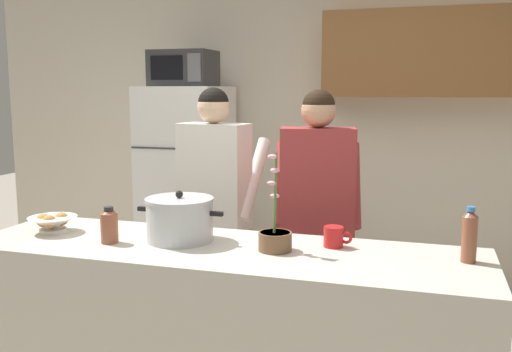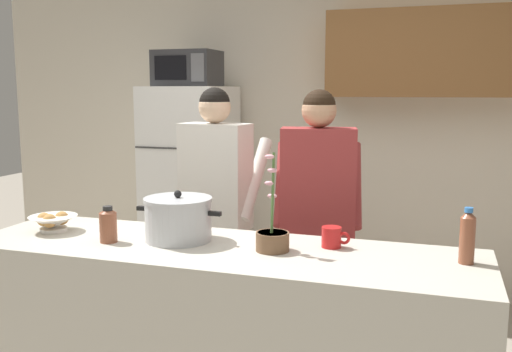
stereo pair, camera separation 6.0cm
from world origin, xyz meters
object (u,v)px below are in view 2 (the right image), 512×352
at_px(bottle_near_edge, 108,225).
at_px(person_by_sink, 318,200).
at_px(microwave, 188,69).
at_px(coffee_mug, 332,237).
at_px(person_near_pot, 216,190).
at_px(bread_bowl, 53,222).
at_px(refrigerator, 191,189).
at_px(cooking_pot, 178,219).
at_px(bottle_mid_counter, 467,236).
at_px(potted_orchid, 272,237).

bearing_deg(bottle_near_edge, person_by_sink, 45.26).
distance_m(microwave, coffee_mug, 2.39).
distance_m(microwave, bottle_near_edge, 2.12).
xyz_separation_m(person_near_pot, bread_bowl, (-0.57, -0.80, -0.06)).
relative_size(person_near_pot, coffee_mug, 12.58).
distance_m(person_by_sink, bread_bowl, 1.42).
distance_m(refrigerator, bread_bowl, 1.85).
bearing_deg(coffee_mug, refrigerator, 131.23).
relative_size(person_by_sink, bottle_near_edge, 9.47).
height_order(cooking_pot, bottle_near_edge, cooking_pot).
height_order(bread_bowl, bottle_mid_counter, bottle_mid_counter).
xyz_separation_m(refrigerator, potted_orchid, (1.24, -1.83, 0.15)).
distance_m(refrigerator, bottle_mid_counter, 2.72).
distance_m(microwave, bread_bowl, 2.00).
distance_m(cooking_pot, bread_bowl, 0.68).
relative_size(person_near_pot, bread_bowl, 6.79).
bearing_deg(person_by_sink, bread_bowl, -148.26).
height_order(person_by_sink, cooking_pot, person_by_sink).
bearing_deg(potted_orchid, cooking_pot, 175.67).
xyz_separation_m(person_near_pot, person_by_sink, (0.64, -0.06, -0.01)).
xyz_separation_m(person_near_pot, bottle_mid_counter, (1.41, -0.72, 0.01)).
relative_size(refrigerator, person_by_sink, 1.01).
bearing_deg(bottle_near_edge, potted_orchid, 7.28).
height_order(refrigerator, person_by_sink, refrigerator).
distance_m(person_near_pot, bottle_near_edge, 0.91).
xyz_separation_m(microwave, cooking_pot, (0.76, -1.77, -0.78)).
distance_m(refrigerator, coffee_mug, 2.26).
relative_size(refrigerator, bottle_mid_counter, 7.02).
bearing_deg(potted_orchid, refrigerator, 124.11).
bearing_deg(microwave, refrigerator, 90.07).
relative_size(microwave, bottle_mid_counter, 2.03).
distance_m(microwave, bottle_mid_counter, 2.80).
distance_m(refrigerator, person_near_pot, 1.24).
distance_m(person_by_sink, coffee_mug, 0.63).
bearing_deg(cooking_pot, potted_orchid, -4.33).
bearing_deg(person_by_sink, bottle_near_edge, -134.74).
height_order(bottle_near_edge, potted_orchid, potted_orchid).
height_order(cooking_pot, coffee_mug, cooking_pot).
relative_size(person_by_sink, bread_bowl, 6.75).
distance_m(person_near_pot, bottle_mid_counter, 1.58).
bearing_deg(potted_orchid, person_by_sink, 86.27).
bearing_deg(cooking_pot, person_near_pot, 98.41).
bearing_deg(bottle_near_edge, person_near_pot, 78.18).
height_order(person_by_sink, bottle_near_edge, person_by_sink).
xyz_separation_m(coffee_mug, bottle_near_edge, (-1.02, -0.24, 0.04)).
bearing_deg(cooking_pot, bread_bowl, -175.96).
relative_size(bread_bowl, bottle_mid_counter, 1.03).
relative_size(person_near_pot, person_by_sink, 1.01).
relative_size(cooking_pot, bottle_mid_counter, 1.84).
bearing_deg(bottle_mid_counter, person_by_sink, 139.23).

